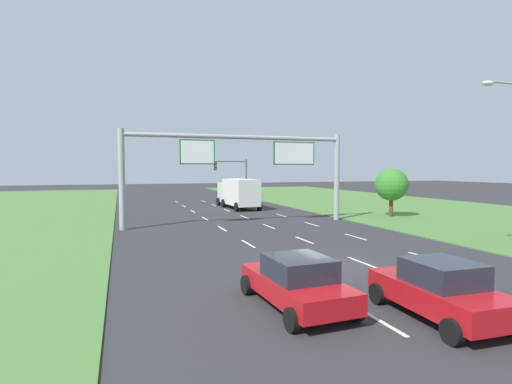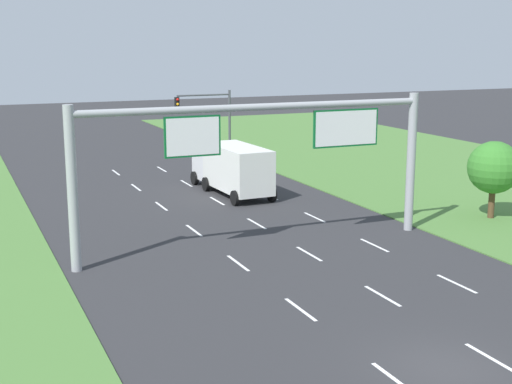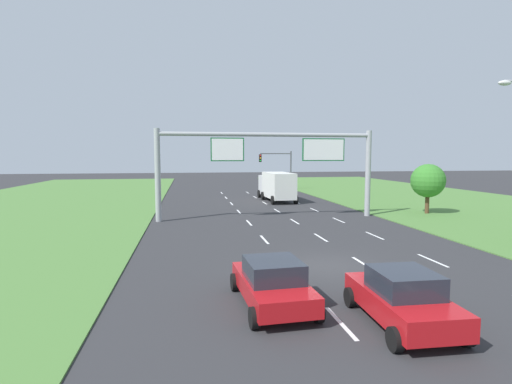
{
  "view_description": "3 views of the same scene",
  "coord_description": "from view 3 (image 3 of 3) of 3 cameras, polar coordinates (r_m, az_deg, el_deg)",
  "views": [
    {
      "loc": [
        -8.51,
        -15.2,
        4.22
      ],
      "look_at": [
        0.98,
        12.61,
        2.51
      ],
      "focal_mm": 28.0,
      "sensor_mm": 36.0,
      "label": 1
    },
    {
      "loc": [
        -12.92,
        -15.63,
        9.48
      ],
      "look_at": [
        -0.41,
        13.11,
        2.85
      ],
      "focal_mm": 50.0,
      "sensor_mm": 36.0,
      "label": 2
    },
    {
      "loc": [
        -6.19,
        -16.91,
        4.98
      ],
      "look_at": [
        -1.06,
        12.98,
        2.2
      ],
      "focal_mm": 28.0,
      "sensor_mm": 36.0,
      "label": 3
    }
  ],
  "objects": [
    {
      "name": "car_lead_silver",
      "position": [
        13.58,
        2.33,
        -12.77
      ],
      "size": [
        2.39,
        4.55,
        1.58
      ],
      "rotation": [
        0.0,
        0.0,
        0.05
      ],
      "color": "red",
      "rests_on": "ground_plane"
    },
    {
      "name": "traffic_light_mast",
      "position": [
        57.58,
        3.13,
        4.13
      ],
      "size": [
        4.76,
        0.49,
        5.6
      ],
      "color": "#47494F",
      "rests_on": "ground_plane"
    },
    {
      "name": "lane_dashes_inner_left",
      "position": [
        26.76,
        -0.02,
        -5.48
      ],
      "size": [
        0.14,
        56.4,
        0.01
      ],
      "color": "white",
      "rests_on": "ground_plane"
    },
    {
      "name": "lane_dashes_inner_right",
      "position": [
        27.55,
        7.2,
        -5.21
      ],
      "size": [
        0.14,
        56.4,
        0.01
      ],
      "color": "white",
      "rests_on": "ground_plane"
    },
    {
      "name": "roadside_tree_mid",
      "position": [
        36.84,
        23.36,
        1.47
      ],
      "size": [
        2.84,
        2.84,
        4.27
      ],
      "color": "#513823",
      "rests_on": "ground_plane"
    },
    {
      "name": "sign_gantry",
      "position": [
        31.33,
        2.23,
        5.05
      ],
      "size": [
        17.24,
        0.44,
        7.0
      ],
      "color": "#9EA0A5",
      "rests_on": "ground_plane"
    },
    {
      "name": "ground_plane",
      "position": [
        18.69,
        10.14,
        -10.31
      ],
      "size": [
        200.0,
        200.0,
        0.0
      ],
      "primitive_type": "plane",
      "color": "#2D2D30"
    },
    {
      "name": "lane_dashes_slip",
      "position": [
        28.76,
        13.91,
        -4.88
      ],
      "size": [
        0.14,
        56.4,
        0.01
      ],
      "color": "white",
      "rests_on": "ground_plane"
    },
    {
      "name": "car_near_red",
      "position": [
        12.87,
        20.16,
        -14.01
      ],
      "size": [
        2.3,
        4.22,
        1.65
      ],
      "rotation": [
        0.0,
        0.0,
        -0.03
      ],
      "color": "red",
      "rests_on": "ground_plane"
    },
    {
      "name": "box_truck",
      "position": [
        43.81,
        2.94,
        0.95
      ],
      "size": [
        2.9,
        8.16,
        3.14
      ],
      "rotation": [
        0.0,
        0.0,
        0.04
      ],
      "color": "silver",
      "rests_on": "ground_plane"
    }
  ]
}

